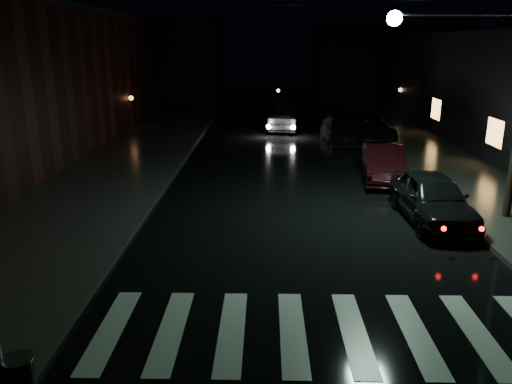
# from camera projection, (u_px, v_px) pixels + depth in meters

# --- Properties ---
(ground) EXTENTS (120.00, 120.00, 0.00)m
(ground) POSITION_uv_depth(u_px,v_px,m) (166.00, 345.00, 9.37)
(ground) COLOR black
(ground) RESTS_ON ground
(sidewalk_left) EXTENTS (6.00, 44.00, 0.15)m
(sidewalk_left) POSITION_uv_depth(u_px,v_px,m) (116.00, 164.00, 22.84)
(sidewalk_left) COLOR #282826
(sidewalk_left) RESTS_ON ground
(sidewalk_right) EXTENTS (4.00, 44.00, 0.15)m
(sidewalk_right) POSITION_uv_depth(u_px,v_px,m) (446.00, 166.00, 22.56)
(sidewalk_right) COLOR #282826
(sidewalk_right) RESTS_ON ground
(building_far_left) EXTENTS (14.00, 10.00, 8.00)m
(building_far_left) POSITION_uv_depth(u_px,v_px,m) (152.00, 56.00, 51.47)
(building_far_left) COLOR black
(building_far_left) RESTS_ON ground
(building_far_right) EXTENTS (14.00, 10.00, 7.00)m
(building_far_right) POSITION_uv_depth(u_px,v_px,m) (385.00, 61.00, 51.16)
(building_far_right) COLOR black
(building_far_right) RESTS_ON ground
(crosswalk) EXTENTS (9.00, 3.00, 0.01)m
(crosswalk) POSITION_uv_depth(u_px,v_px,m) (323.00, 332.00, 9.79)
(crosswalk) COLOR beige
(crosswalk) RESTS_ON ground
(signal_pole_corner) EXTENTS (0.68, 0.61, 4.20)m
(signal_pole_corner) POSITION_uv_depth(u_px,v_px,m) (2.00, 311.00, 7.57)
(signal_pole_corner) COLOR slate
(signal_pole_corner) RESTS_ON ground
(utility_pole) EXTENTS (4.92, 0.44, 8.00)m
(utility_pole) POSITION_uv_depth(u_px,v_px,m) (505.00, 72.00, 14.57)
(utility_pole) COLOR black
(utility_pole) RESTS_ON ground
(parked_car_a) EXTENTS (1.93, 4.55, 1.53)m
(parked_car_a) POSITION_uv_depth(u_px,v_px,m) (432.00, 198.00, 15.66)
(parked_car_a) COLOR black
(parked_car_a) RESTS_ON ground
(parked_car_b) EXTENTS (2.09, 4.55, 1.44)m
(parked_car_b) POSITION_uv_depth(u_px,v_px,m) (383.00, 163.00, 20.29)
(parked_car_b) COLOR black
(parked_car_b) RESTS_ON ground
(parked_car_c) EXTENTS (2.22, 4.94, 1.40)m
(parked_car_c) POSITION_uv_depth(u_px,v_px,m) (342.00, 130.00, 28.08)
(parked_car_c) COLOR black
(parked_car_c) RESTS_ON ground
(parked_car_d) EXTENTS (2.59, 5.51, 1.52)m
(parked_car_d) POSITION_uv_depth(u_px,v_px,m) (368.00, 129.00, 28.09)
(parked_car_d) COLOR black
(parked_car_d) RESTS_ON ground
(oncoming_car) EXTENTS (2.29, 5.00, 1.59)m
(oncoming_car) POSITION_uv_depth(u_px,v_px,m) (285.00, 118.00, 31.86)
(oncoming_car) COLOR black
(oncoming_car) RESTS_ON ground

